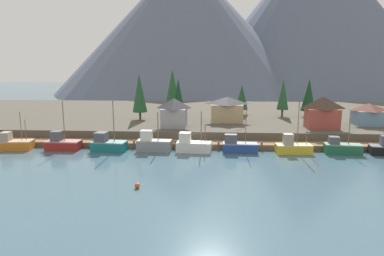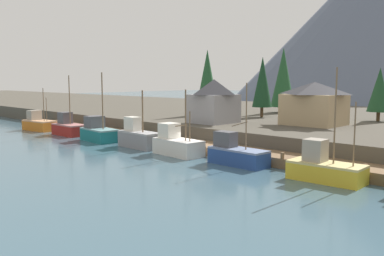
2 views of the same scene
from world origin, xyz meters
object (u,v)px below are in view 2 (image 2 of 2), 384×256
object	(u,v)px
fishing_boat_teal	(99,132)
house_tan	(314,103)
conifer_mid_left	(262,82)
conifer_mid_right	(207,77)
fishing_boat_white	(177,144)
fishing_boat_red	(69,128)
conifer_near_left	(379,90)
fishing_boat_orange	(39,124)
fishing_boat_blue	(236,154)
house_grey	(214,101)
fishing_boat_yellow	(325,168)
fishing_boat_grey	(139,137)
conifer_back_left	(283,77)

from	to	relation	value
fishing_boat_teal	house_tan	world-z (taller)	fishing_boat_teal
conifer_mid_left	conifer_mid_right	bearing A→B (deg)	-159.72
fishing_boat_white	conifer_mid_left	distance (m)	25.21
fishing_boat_red	house_tan	size ratio (longest dim) A/B	1.21
fishing_boat_red	conifer_mid_right	world-z (taller)	conifer_mid_right
house_tan	conifer_near_left	bearing A→B (deg)	68.67
fishing_boat_orange	fishing_boat_blue	size ratio (longest dim) A/B	0.86
fishing_boat_blue	house_grey	world-z (taller)	house_grey
fishing_boat_teal	fishing_boat_yellow	distance (m)	33.69
house_grey	conifer_near_left	size ratio (longest dim) A/B	0.78
conifer_mid_left	fishing_boat_blue	bearing A→B (deg)	-60.44
fishing_boat_red	fishing_boat_yellow	xyz separation A→B (m)	(42.35, 0.01, -0.04)
house_grey	fishing_boat_white	bearing A→B (deg)	-68.46
fishing_boat_orange	fishing_boat_grey	xyz separation A→B (m)	(26.20, 0.50, 0.20)
fishing_boat_orange	conifer_back_left	world-z (taller)	conifer_back_left
fishing_boat_white	conifer_near_left	world-z (taller)	conifer_near_left
fishing_boat_teal	conifer_back_left	world-z (taller)	conifer_back_left
conifer_near_left	fishing_boat_blue	bearing A→B (deg)	-95.47
fishing_boat_orange	fishing_boat_grey	distance (m)	26.21
fishing_boat_yellow	conifer_back_left	world-z (taller)	conifer_back_left
fishing_boat_red	house_grey	world-z (taller)	fishing_boat_red
house_tan	conifer_near_left	xyz separation A→B (m)	(4.34, 11.10, 1.65)
conifer_near_left	conifer_mid_right	world-z (taller)	conifer_mid_right
conifer_mid_right	house_tan	bearing A→B (deg)	-4.36
fishing_boat_teal	conifer_near_left	bearing A→B (deg)	53.82
fishing_boat_white	fishing_boat_blue	xyz separation A→B (m)	(8.39, 0.32, -0.11)
fishing_boat_yellow	house_tan	bearing A→B (deg)	118.47
fishing_boat_grey	house_tan	distance (m)	23.74
fishing_boat_yellow	conifer_near_left	distance (m)	31.17
fishing_boat_yellow	conifer_mid_right	distance (m)	38.60
fishing_boat_yellow	fishing_boat_orange	bearing A→B (deg)	178.17
fishing_boat_white	conifer_mid_left	bearing A→B (deg)	106.07
fishing_boat_grey	fishing_boat_yellow	bearing A→B (deg)	2.81
fishing_boat_orange	fishing_boat_yellow	size ratio (longest dim) A/B	0.75
fishing_boat_teal	house_grey	xyz separation A→B (m)	(11.06, 11.81, 4.36)
fishing_boat_blue	conifer_mid_right	xyz separation A→B (m)	(-22.23, 20.12, 7.84)
fishing_boat_blue	fishing_boat_white	bearing A→B (deg)	-176.26
fishing_boat_red	conifer_mid_left	world-z (taller)	conifer_mid_left
fishing_boat_white	conifer_mid_right	size ratio (longest dim) A/B	0.67
fishing_boat_orange	house_tan	world-z (taller)	house_tan
fishing_boat_grey	house_grey	distance (m)	12.49
fishing_boat_red	conifer_mid_right	bearing A→B (deg)	63.66
house_tan	conifer_mid_right	distance (m)	21.09
fishing_boat_teal	house_tan	bearing A→B (deg)	45.72
conifer_near_left	house_tan	bearing A→B (deg)	-111.33
fishing_boat_red	conifer_near_left	bearing A→B (deg)	40.94
fishing_boat_blue	conifer_back_left	distance (m)	38.03
fishing_boat_blue	conifer_near_left	xyz separation A→B (m)	(2.84, 29.64, 5.97)
fishing_boat_grey	conifer_back_left	size ratio (longest dim) A/B	0.61
fishing_boat_red	fishing_boat_grey	distance (m)	17.09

